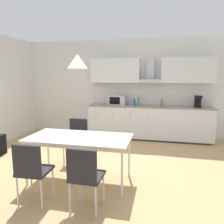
{
  "coord_description": "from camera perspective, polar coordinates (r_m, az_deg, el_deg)",
  "views": [
    {
      "loc": [
        1.24,
        -3.63,
        1.73
      ],
      "look_at": [
        0.28,
        0.68,
        1.0
      ],
      "focal_mm": 35.0,
      "sensor_mm": 36.0,
      "label": 1
    }
  ],
  "objects": [
    {
      "name": "dining_table",
      "position": [
        3.61,
        -8.52,
        -7.11
      ],
      "size": [
        1.66,
        0.83,
        0.76
      ],
      "color": "silver",
      "rests_on": "ground_plane"
    },
    {
      "name": "microwave",
      "position": [
        6.15,
        1.39,
        3.15
      ],
      "size": [
        0.48,
        0.35,
        0.28
      ],
      "color": "#ADADB2",
      "rests_on": "kitchen_counter"
    },
    {
      "name": "coffee_maker",
      "position": [
        6.14,
        21.54,
        2.57
      ],
      "size": [
        0.18,
        0.19,
        0.3
      ],
      "color": "black",
      "rests_on": "kitchen_counter"
    },
    {
      "name": "bottle_green",
      "position": [
        6.06,
        6.98,
        2.56
      ],
      "size": [
        0.08,
        0.08,
        0.22
      ],
      "color": "green",
      "rests_on": "kitchen_counter"
    },
    {
      "name": "chair_near_left",
      "position": [
        3.17,
        -20.27,
        -13.46
      ],
      "size": [
        0.42,
        0.42,
        0.87
      ],
      "color": "black",
      "rests_on": "ground_plane"
    },
    {
      "name": "backsplash_tile",
      "position": [
        6.33,
        9.91,
        4.62
      ],
      "size": [
        3.33,
        0.02,
        0.59
      ],
      "primitive_type": "cube",
      "color": "silver",
      "rests_on": "kitchen_counter"
    },
    {
      "name": "upper_wall_cabinets",
      "position": [
        6.16,
        10.01,
        10.54
      ],
      "size": [
        3.33,
        0.4,
        0.67
      ],
      "color": "silver"
    },
    {
      "name": "wall_back",
      "position": [
        6.49,
        1.61,
        6.3
      ],
      "size": [
        6.59,
        0.1,
        2.77
      ],
      "primitive_type": "cube",
      "color": "silver",
      "rests_on": "ground_plane"
    },
    {
      "name": "ground_plane",
      "position": [
        4.22,
        -5.89,
        -15.06
      ],
      "size": [
        8.24,
        8.04,
        0.02
      ],
      "primitive_type": "cube",
      "color": "tan"
    },
    {
      "name": "kitchen_counter",
      "position": [
        6.14,
        9.57,
        -2.65
      ],
      "size": [
        3.35,
        0.65,
        0.92
      ],
      "color": "#333333",
      "rests_on": "ground_plane"
    },
    {
      "name": "chair_near_right",
      "position": [
        2.85,
        -7.15,
        -15.52
      ],
      "size": [
        0.41,
        0.41,
        0.87
      ],
      "color": "black",
      "rests_on": "ground_plane"
    },
    {
      "name": "pendant_lamp",
      "position": [
        3.47,
        -9.03,
        12.91
      ],
      "size": [
        0.32,
        0.32,
        0.22
      ],
      "primitive_type": "cone",
      "color": "silver"
    },
    {
      "name": "bottle_blue",
      "position": [
        6.03,
        5.91,
        2.43
      ],
      "size": [
        0.06,
        0.06,
        0.19
      ],
      "color": "blue",
      "rests_on": "kitchen_counter"
    },
    {
      "name": "chair_far_left",
      "position": [
        4.5,
        -9.23,
        -6.18
      ],
      "size": [
        0.42,
        0.42,
        0.87
      ],
      "color": "black",
      "rests_on": "ground_plane"
    },
    {
      "name": "bottle_brown",
      "position": [
        6.01,
        12.9,
        2.3
      ],
      "size": [
        0.06,
        0.06,
        0.21
      ],
      "color": "brown",
      "rests_on": "kitchen_counter"
    }
  ]
}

